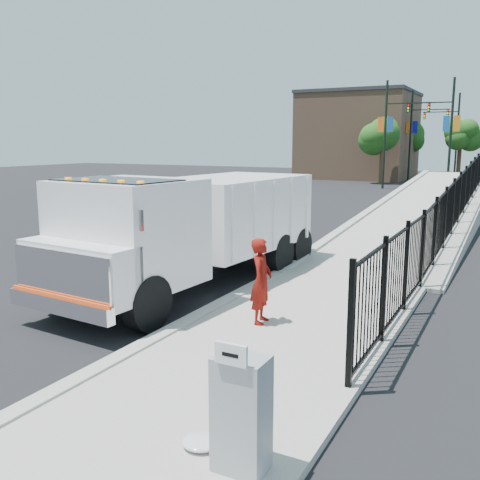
% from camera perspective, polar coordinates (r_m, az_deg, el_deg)
% --- Properties ---
extents(ground, '(120.00, 120.00, 0.00)m').
position_cam_1_polar(ground, '(11.06, -3.62, -8.16)').
color(ground, black).
rests_on(ground, ground).
extents(sidewalk, '(3.55, 12.00, 0.12)m').
position_cam_1_polar(sidewalk, '(8.53, 0.61, -13.51)').
color(sidewalk, '#9E998E').
rests_on(sidewalk, ground).
extents(curb, '(0.30, 12.00, 0.16)m').
position_cam_1_polar(curb, '(9.49, -10.01, -11.02)').
color(curb, '#ADAAA3').
rests_on(curb, ground).
extents(ramp, '(3.95, 24.06, 3.19)m').
position_cam_1_polar(ramp, '(25.42, 19.79, 1.85)').
color(ramp, '#9E998E').
rests_on(ramp, ground).
extents(iron_fence, '(0.10, 28.00, 1.80)m').
position_cam_1_polar(iron_fence, '(21.20, 22.23, 2.55)').
color(iron_fence, black).
rests_on(iron_fence, ground).
extents(truck, '(3.26, 8.40, 2.82)m').
position_cam_1_polar(truck, '(12.85, -5.39, 1.71)').
color(truck, black).
rests_on(truck, ground).
extents(worker, '(0.49, 0.66, 1.63)m').
position_cam_1_polar(worker, '(10.11, 2.29, -4.39)').
color(worker, maroon).
rests_on(worker, sidewalk).
extents(utility_cabinet, '(0.55, 0.40, 1.25)m').
position_cam_1_polar(utility_cabinet, '(5.83, 0.15, -18.06)').
color(utility_cabinet, gray).
rests_on(utility_cabinet, sidewalk).
extents(arrow_sign, '(0.35, 0.04, 0.22)m').
position_cam_1_polar(arrow_sign, '(5.33, -0.96, -12.10)').
color(arrow_sign, white).
rests_on(arrow_sign, utility_cabinet).
extents(debris, '(0.44, 0.44, 0.11)m').
position_cam_1_polar(debris, '(6.49, -4.15, -20.63)').
color(debris, silver).
rests_on(debris, sidewalk).
extents(light_pole_0, '(3.77, 0.22, 8.00)m').
position_cam_1_polar(light_pole_0, '(42.30, 15.64, 11.20)').
color(light_pole_0, black).
rests_on(light_pole_0, ground).
extents(light_pole_1, '(3.78, 0.22, 8.00)m').
position_cam_1_polar(light_pole_1, '(41.84, 21.17, 10.90)').
color(light_pole_1, black).
rests_on(light_pole_1, ground).
extents(light_pole_2, '(3.78, 0.22, 8.00)m').
position_cam_1_polar(light_pole_2, '(51.18, 18.08, 10.88)').
color(light_pole_2, black).
rests_on(light_pole_2, ground).
extents(light_pole_3, '(3.78, 0.22, 8.00)m').
position_cam_1_polar(light_pole_3, '(55.17, 21.84, 10.58)').
color(light_pole_3, black).
rests_on(light_pole_3, ground).
extents(tree_0, '(2.84, 2.84, 5.42)m').
position_cam_1_polar(tree_0, '(46.67, 14.98, 10.63)').
color(tree_0, '#382314').
rests_on(tree_0, ground).
extents(tree_1, '(2.09, 2.09, 5.04)m').
position_cam_1_polar(tree_1, '(50.59, 22.47, 10.08)').
color(tree_1, '#382314').
rests_on(tree_1, ground).
extents(tree_2, '(2.78, 2.78, 5.39)m').
position_cam_1_polar(tree_2, '(57.12, 17.66, 10.39)').
color(tree_2, '#382314').
rests_on(tree_2, ground).
extents(building, '(10.00, 10.00, 8.00)m').
position_cam_1_polar(building, '(54.89, 12.54, 10.69)').
color(building, '#8C664C').
rests_on(building, ground).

